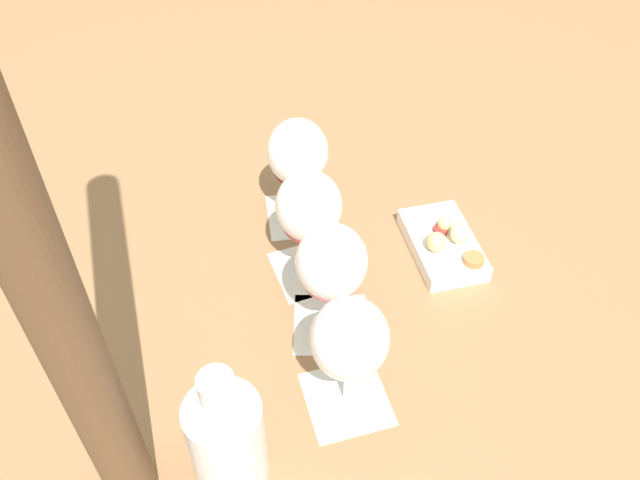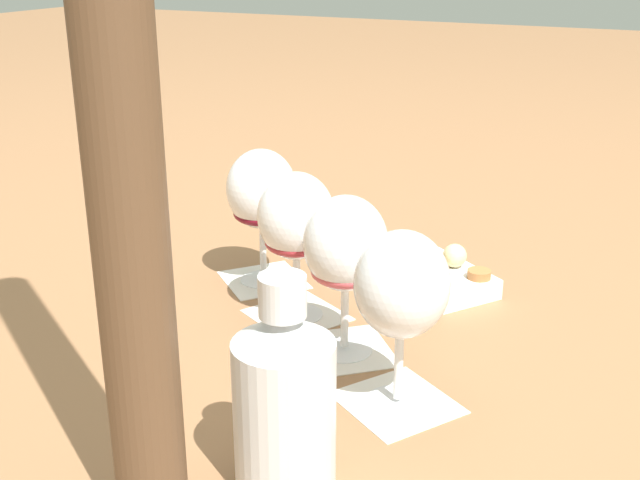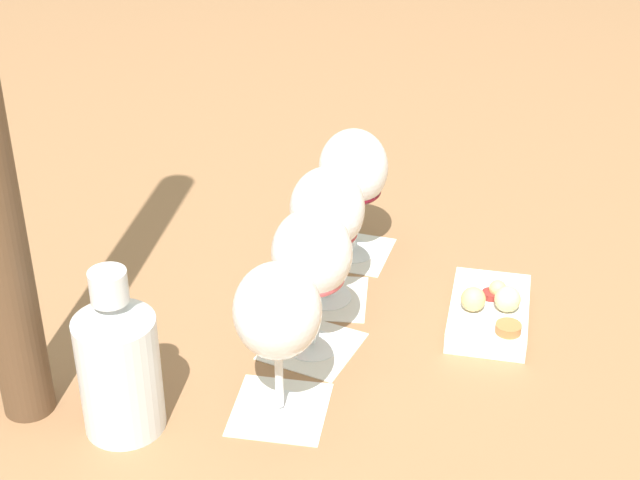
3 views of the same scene
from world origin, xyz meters
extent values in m
plane|color=#936642|center=(0.00, 0.00, 0.00)|extent=(8.00, 8.00, 0.00)
cube|color=silver|center=(-0.11, -0.15, 0.00)|extent=(0.15, 0.15, 0.00)
cube|color=silver|center=(-0.03, -0.05, 0.00)|extent=(0.16, 0.16, 0.00)
cube|color=silver|center=(0.03, 0.05, 0.00)|extent=(0.15, 0.15, 0.00)
cube|color=silver|center=(0.11, 0.15, 0.00)|extent=(0.16, 0.16, 0.00)
cylinder|color=white|center=(-0.11, -0.15, 0.00)|extent=(0.07, 0.07, 0.01)
cylinder|color=white|center=(-0.11, -0.15, 0.05)|extent=(0.01, 0.01, 0.08)
ellipsoid|color=white|center=(-0.11, -0.15, 0.14)|extent=(0.10, 0.10, 0.11)
ellipsoid|color=pink|center=(-0.11, -0.15, 0.11)|extent=(0.08, 0.08, 0.04)
cylinder|color=white|center=(-0.03, -0.05, 0.00)|extent=(0.07, 0.07, 0.01)
cylinder|color=white|center=(-0.03, -0.05, 0.05)|extent=(0.01, 0.01, 0.08)
ellipsoid|color=white|center=(-0.03, -0.05, 0.14)|extent=(0.10, 0.10, 0.11)
ellipsoid|color=#C94E59|center=(-0.03, -0.05, 0.11)|extent=(0.08, 0.08, 0.03)
cylinder|color=white|center=(0.03, 0.05, 0.00)|extent=(0.07, 0.07, 0.01)
cylinder|color=white|center=(0.03, 0.05, 0.05)|extent=(0.01, 0.01, 0.08)
ellipsoid|color=white|center=(0.03, 0.05, 0.14)|extent=(0.10, 0.10, 0.11)
ellipsoid|color=#9F2A34|center=(0.03, 0.05, 0.10)|extent=(0.08, 0.08, 0.03)
cylinder|color=white|center=(0.11, 0.15, 0.00)|extent=(0.07, 0.07, 0.01)
cylinder|color=white|center=(0.11, 0.15, 0.05)|extent=(0.01, 0.01, 0.08)
ellipsoid|color=white|center=(0.11, 0.15, 0.14)|extent=(0.10, 0.10, 0.11)
ellipsoid|color=maroon|center=(0.11, 0.15, 0.10)|extent=(0.08, 0.08, 0.03)
cylinder|color=silver|center=(-0.28, -0.10, 0.07)|extent=(0.09, 0.09, 0.14)
cone|color=silver|center=(-0.28, -0.10, 0.16)|extent=(0.09, 0.09, 0.03)
cylinder|color=silver|center=(-0.28, -0.10, 0.19)|extent=(0.04, 0.04, 0.04)
cube|color=white|center=(0.21, -0.09, 0.01)|extent=(0.18, 0.19, 0.03)
cylinder|color=#B2703D|center=(0.19, -0.15, 0.03)|extent=(0.03, 0.03, 0.01)
sphere|color=beige|center=(0.22, -0.11, 0.05)|extent=(0.03, 0.03, 0.03)
cylinder|color=maroon|center=(0.22, -0.07, 0.03)|extent=(0.02, 0.02, 0.01)
sphere|color=#DBB775|center=(0.23, -0.07, 0.04)|extent=(0.02, 0.02, 0.02)
sphere|color=#DBB775|center=(0.18, -0.09, 0.04)|extent=(0.03, 0.03, 0.03)
camera|label=1|loc=(-0.50, -0.44, 0.82)|focal=38.00mm
camera|label=2|loc=(-0.82, -0.40, 0.47)|focal=45.00mm
camera|label=3|loc=(-0.42, -0.99, 0.75)|focal=55.00mm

